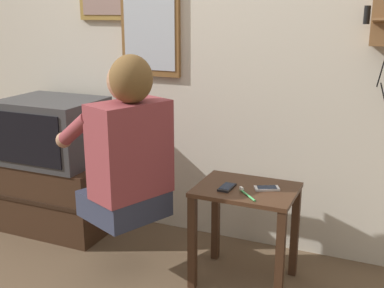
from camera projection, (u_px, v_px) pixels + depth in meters
name	position (u px, v px, depth m)	size (l,w,h in m)	color
wall_back	(198.00, 34.00, 2.87)	(6.80, 0.05, 2.55)	beige
side_table	(246.00, 210.00, 2.50)	(0.51, 0.39, 0.54)	#422819
person	(127.00, 145.00, 2.48)	(0.63, 0.58, 0.87)	#2D3347
tv_stand	(57.00, 194.00, 3.18)	(0.73, 0.45, 0.47)	#382316
television	(53.00, 131.00, 3.07)	(0.60, 0.49, 0.40)	#38383A
wall_mirror	(150.00, 12.00, 2.92)	(0.39, 0.03, 0.77)	brown
cell_phone_held	(227.00, 187.00, 2.45)	(0.06, 0.13, 0.01)	black
cell_phone_spare	(267.00, 188.00, 2.44)	(0.14, 0.11, 0.01)	silver
toothbrush	(246.00, 194.00, 2.36)	(0.12, 0.12, 0.02)	#4CBF66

